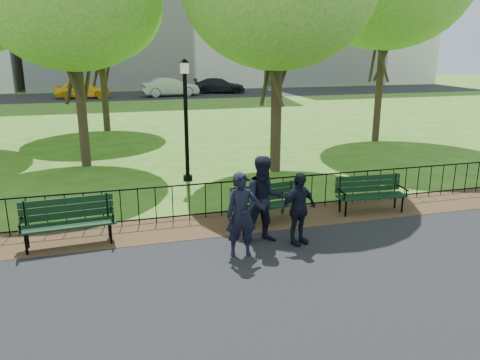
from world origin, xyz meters
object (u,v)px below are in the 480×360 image
object	(u,v)px
person_mid	(265,200)
sedan_silver	(170,87)
park_bench_right_a	(370,190)
person_left	(241,215)
taxi	(83,89)
park_bench_left_a	(68,217)
person_right	(298,209)
park_bench_main	(257,201)
lamppost	(186,116)
tree_far_c	(98,7)
sedan_dark	(219,86)

from	to	relation	value
person_mid	sedan_silver	xyz separation A→B (m)	(2.52, 33.11, -0.12)
park_bench_right_a	sedan_silver	xyz separation A→B (m)	(-0.69, 31.96, 0.25)
park_bench_right_a	person_left	bearing A→B (deg)	-152.71
taxi	person_mid	bearing A→B (deg)	-168.94
park_bench_left_a	person_left	distance (m)	3.68
person_mid	person_right	xyz separation A→B (m)	(0.65, -0.28, -0.16)
person_right	taxi	bearing A→B (deg)	80.95
park_bench_main	person_left	xyz separation A→B (m)	(-0.83, -1.57, 0.27)
lamppost	taxi	world-z (taller)	lamppost
park_bench_right_a	person_right	size ratio (longest dim) A/B	1.15
tree_far_c	person_right	xyz separation A→B (m)	(3.71, -16.07, -5.15)
park_bench_right_a	sedan_silver	bearing A→B (deg)	95.45
person_mid	lamppost	bearing A→B (deg)	98.82
park_bench_right_a	tree_far_c	size ratio (longest dim) A/B	0.21
park_bench_left_a	lamppost	world-z (taller)	lamppost
sedan_dark	sedan_silver	bearing A→B (deg)	122.52
park_bench_right_a	taxi	size ratio (longest dim) A/B	0.40
park_bench_main	person_right	distance (m)	1.44
park_bench_main	park_bench_left_a	bearing A→B (deg)	173.65
park_bench_left_a	sedan_dark	size ratio (longest dim) A/B	0.40
park_bench_left_a	person_right	bearing A→B (deg)	-20.02
person_mid	sedan_silver	distance (m)	33.20
park_bench_left_a	sedan_dark	world-z (taller)	sedan_dark
park_bench_main	person_left	distance (m)	1.80
lamppost	taxi	distance (m)	28.32
taxi	sedan_dark	distance (m)	12.36
park_bench_left_a	person_right	xyz separation A→B (m)	(4.64, -1.31, 0.17)
person_left	sedan_silver	size ratio (longest dim) A/B	0.34
tree_far_c	park_bench_main	bearing A→B (deg)	-77.57
lamppost	sedan_silver	world-z (taller)	lamppost
park_bench_main	lamppost	bearing A→B (deg)	95.10
sedan_silver	park_bench_left_a	bearing A→B (deg)	161.77
person_left	person_right	distance (m)	1.32
taxi	person_left	bearing A→B (deg)	-170.14
lamppost	tree_far_c	world-z (taller)	tree_far_c
park_bench_main	tree_far_c	bearing A→B (deg)	95.58
park_bench_left_a	person_left	world-z (taller)	person_left
tree_far_c	person_mid	bearing A→B (deg)	-79.02
person_right	person_left	bearing A→B (deg)	171.35
park_bench_left_a	tree_far_c	size ratio (longest dim) A/B	0.23
tree_far_c	sedan_silver	size ratio (longest dim) A/B	1.74
park_bench_left_a	lamppost	size ratio (longest dim) A/B	0.52
person_mid	park_bench_main	bearing A→B (deg)	81.38
park_bench_left_a	park_bench_main	bearing A→B (deg)	-3.75
person_left	sedan_silver	bearing A→B (deg)	89.27
lamppost	person_mid	xyz separation A→B (m)	(0.72, -5.34, -1.09)
person_mid	person_right	bearing A→B (deg)	-22.28
park_bench_right_a	lamppost	bearing A→B (deg)	137.33
park_bench_right_a	lamppost	size ratio (longest dim) A/B	0.48
park_bench_main	taxi	distance (m)	32.66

